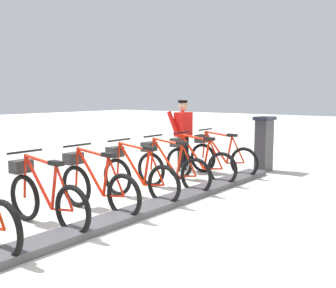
{
  "coord_description": "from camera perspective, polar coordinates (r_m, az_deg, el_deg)",
  "views": [
    {
      "loc": [
        -3.95,
        4.16,
        1.79
      ],
      "look_at": [
        0.5,
        -1.42,
        0.9
      ],
      "focal_mm": 42.63,
      "sensor_mm": 36.0,
      "label": 1
    }
  ],
  "objects": [
    {
      "name": "bike_docked_4",
      "position": [
        6.2,
        -10.36,
        -5.69
      ],
      "size": [
        1.72,
        0.54,
        1.02
      ],
      "color": "black",
      "rests_on": "ground"
    },
    {
      "name": "bike_docked_5",
      "position": [
        5.66,
        -17.37,
        -7.13
      ],
      "size": [
        1.72,
        0.54,
        1.02
      ],
      "color": "black",
      "rests_on": "ground"
    },
    {
      "name": "bike_docked_2",
      "position": [
        7.5,
        0.2,
        -3.36
      ],
      "size": [
        1.72,
        0.54,
        1.02
      ],
      "color": "black",
      "rests_on": "ground"
    },
    {
      "name": "ground_plane",
      "position": [
        6.01,
        -4.8,
        -10.24
      ],
      "size": [
        60.0,
        60.0,
        0.0
      ],
      "primitive_type": "plane",
      "color": "beige"
    },
    {
      "name": "dock_rail_base",
      "position": [
        6.0,
        -4.81,
        -9.78
      ],
      "size": [
        0.44,
        8.09,
        0.1
      ],
      "primitive_type": "cube",
      "color": "#47474C",
      "rests_on": "ground"
    },
    {
      "name": "bike_docked_3",
      "position": [
        6.82,
        -4.57,
        -4.43
      ],
      "size": [
        1.72,
        0.54,
        1.02
      ],
      "color": "black",
      "rests_on": "ground"
    },
    {
      "name": "bike_docked_0",
      "position": [
        8.98,
        7.43,
        -1.68
      ],
      "size": [
        1.72,
        0.54,
        1.02
      ],
      "color": "black",
      "rests_on": "ground"
    },
    {
      "name": "worker_near_rack",
      "position": [
        9.31,
        2.14,
        1.65
      ],
      "size": [
        0.46,
        0.63,
        1.66
      ],
      "color": "white",
      "rests_on": "ground"
    },
    {
      "name": "payment_kiosk",
      "position": [
        9.58,
        13.55,
        0.15
      ],
      "size": [
        0.36,
        0.52,
        1.28
      ],
      "color": "#38383D",
      "rests_on": "ground"
    },
    {
      "name": "bike_docked_1",
      "position": [
        8.22,
        4.14,
        -2.45
      ],
      "size": [
        1.72,
        0.54,
        1.02
      ],
      "color": "black",
      "rests_on": "ground"
    }
  ]
}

